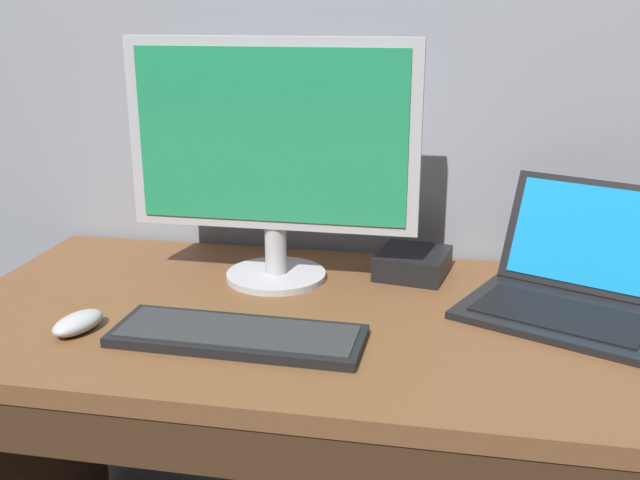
{
  "coord_description": "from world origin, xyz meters",
  "views": [
    {
      "loc": [
        0.15,
        -1.23,
        1.28
      ],
      "look_at": [
        -0.08,
        0.0,
        0.88
      ],
      "focal_mm": 41.29,
      "sensor_mm": 36.0,
      "label": 1
    }
  ],
  "objects_px": {
    "external_monitor": "(272,152)",
    "external_drive_box": "(413,263)",
    "computer_mouse": "(78,323)",
    "wired_keyboard": "(238,335)",
    "laptop_black": "(574,285)"
  },
  "relations": [
    {
      "from": "external_drive_box",
      "to": "wired_keyboard",
      "type": "bearing_deg",
      "value": -125.29
    },
    {
      "from": "external_drive_box",
      "to": "computer_mouse",
      "type": "bearing_deg",
      "value": -144.29
    },
    {
      "from": "external_drive_box",
      "to": "external_monitor",
      "type": "bearing_deg",
      "value": -162.24
    },
    {
      "from": "wired_keyboard",
      "to": "external_monitor",
      "type": "bearing_deg",
      "value": 91.73
    },
    {
      "from": "laptop_black",
      "to": "wired_keyboard",
      "type": "xyz_separation_m",
      "value": [
        -0.57,
        -0.25,
        -0.04
      ]
    },
    {
      "from": "external_monitor",
      "to": "computer_mouse",
      "type": "xyz_separation_m",
      "value": [
        -0.27,
        -0.31,
        -0.25
      ]
    },
    {
      "from": "laptop_black",
      "to": "computer_mouse",
      "type": "bearing_deg",
      "value": -162.85
    },
    {
      "from": "wired_keyboard",
      "to": "computer_mouse",
      "type": "xyz_separation_m",
      "value": [
        -0.28,
        -0.02,
        0.01
      ]
    },
    {
      "from": "external_monitor",
      "to": "external_drive_box",
      "type": "height_order",
      "value": "external_monitor"
    },
    {
      "from": "external_monitor",
      "to": "external_drive_box",
      "type": "distance_m",
      "value": 0.38
    },
    {
      "from": "laptop_black",
      "to": "wired_keyboard",
      "type": "height_order",
      "value": "laptop_black"
    },
    {
      "from": "computer_mouse",
      "to": "laptop_black",
      "type": "bearing_deg",
      "value": 34.0
    },
    {
      "from": "laptop_black",
      "to": "external_monitor",
      "type": "relative_size",
      "value": 0.78
    },
    {
      "from": "wired_keyboard",
      "to": "external_drive_box",
      "type": "xyz_separation_m",
      "value": [
        0.27,
        0.38,
        0.02
      ]
    },
    {
      "from": "computer_mouse",
      "to": "external_drive_box",
      "type": "bearing_deg",
      "value": 52.56
    }
  ]
}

